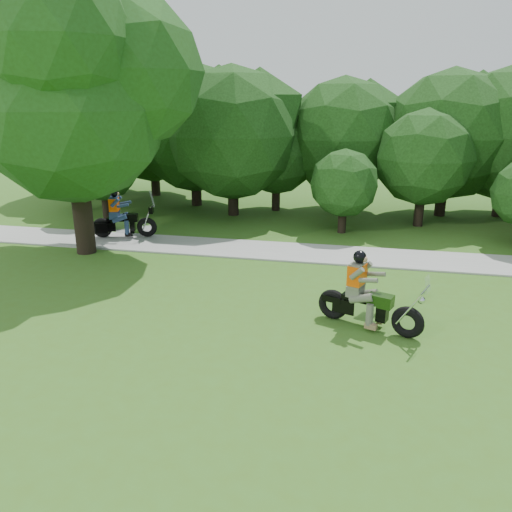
{
  "coord_description": "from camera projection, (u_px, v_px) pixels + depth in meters",
  "views": [
    {
      "loc": [
        -0.88,
        -9.13,
        5.45
      ],
      "look_at": [
        -3.62,
        3.73,
        1.2
      ],
      "focal_mm": 35.0,
      "sensor_mm": 36.0,
      "label": 1
    }
  ],
  "objects": [
    {
      "name": "tree_line",
      "position": [
        395.0,
        136.0,
        22.81
      ],
      "size": [
        38.85,
        11.89,
        7.62
      ],
      "color": "black",
      "rests_on": "ground"
    },
    {
      "name": "chopper_motorcycle",
      "position": [
        365.0,
        300.0,
        12.11
      ],
      "size": [
        2.62,
        1.4,
        1.93
      ],
      "rotation": [
        0.0,
        0.0,
        -0.37
      ],
      "color": "black",
      "rests_on": "ground"
    },
    {
      "name": "touring_motorcycle",
      "position": [
        120.0,
        220.0,
        19.62
      ],
      "size": [
        2.5,
        1.23,
        1.94
      ],
      "rotation": [
        0.0,
        0.0,
        0.27
      ],
      "color": "black",
      "rests_on": "walkway"
    },
    {
      "name": "walkway",
      "position": [
        382.0,
        258.0,
        17.43
      ],
      "size": [
        60.0,
        2.2,
        0.06
      ],
      "primitive_type": "cube",
      "color": "gray",
      "rests_on": "ground"
    },
    {
      "name": "ground",
      "position": [
        394.0,
        380.0,
        10.0
      ],
      "size": [
        100.0,
        100.0,
        0.0
      ],
      "primitive_type": "plane",
      "color": "#3D661D",
      "rests_on": "ground"
    },
    {
      "name": "big_tree_west",
      "position": [
        73.0,
        85.0,
        16.68
      ],
      "size": [
        8.64,
        6.56,
        9.96
      ],
      "color": "black",
      "rests_on": "ground"
    }
  ]
}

